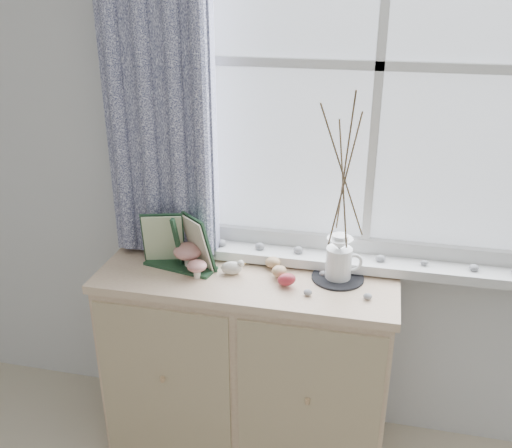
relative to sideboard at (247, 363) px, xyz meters
name	(u,v)px	position (x,y,z in m)	size (l,w,h in m)	color
sideboard	(247,363)	(0.00, 0.00, 0.00)	(1.20, 0.45, 0.85)	beige
botanical_book	(176,244)	(-0.28, -0.02, 0.54)	(0.35, 0.13, 0.24)	#1C3B24
toadstool_cluster	(190,255)	(-0.23, 0.00, 0.49)	(0.16, 0.17, 0.11)	white
wooden_eggs	(279,271)	(0.13, 0.02, 0.45)	(0.14, 0.18, 0.07)	tan
songbird_figurine	(232,267)	(-0.06, 0.00, 0.45)	(0.12, 0.05, 0.06)	silver
crocheted_doily	(338,278)	(0.36, 0.06, 0.43)	(0.21, 0.21, 0.01)	black
twig_pitcher	(344,172)	(0.36, 0.06, 0.87)	(0.36, 0.36, 0.77)	silver
sideboard_pebbles	(323,282)	(0.30, 0.00, 0.44)	(0.33, 0.23, 0.02)	#949496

